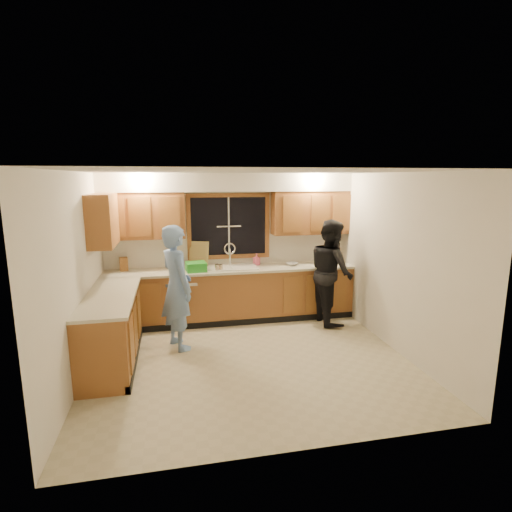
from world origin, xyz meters
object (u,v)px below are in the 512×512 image
Objects in this scene: sink at (232,271)px; woman at (331,272)px; soap_bottle at (257,259)px; dishwasher at (182,300)px; bowl at (292,264)px; knife_block at (124,264)px; man at (177,287)px; stove at (105,346)px; dish_crate at (196,267)px.

sink is 1.68m from woman.
woman is at bearing -26.82° from soap_bottle.
bowl is (1.91, 0.01, 0.53)m from dishwasher.
woman is 3.44m from knife_block.
sink is at bearing -67.17° from man.
sink is 0.96m from dishwasher.
dishwasher is 0.46× the size of man.
stove is 3.06m from soap_bottle.
dishwasher is 0.47× the size of woman.
knife_block is at bearing 174.84° from sink.
dishwasher is 1.99m from bowl.
man is at bearing -154.29° from bowl.
dishwasher is 0.64m from dish_crate.
woman reaches higher than sink.
man is at bearing -94.65° from dishwasher.
woman reaches higher than dish_crate.
man is (0.87, 0.86, 0.44)m from stove.
knife_block is (0.03, 1.98, 0.58)m from stove.
dish_crate is at bearing -166.16° from soap_bottle.
sink is 0.96× the size of stove.
man reaches higher than woman.
soap_bottle is (1.39, 1.12, 0.13)m from man.
knife_block is at bearing 79.93° from woman.
man reaches higher than stove.
bowl is (2.86, 1.82, 0.49)m from stove.
dish_crate is (1.16, -0.27, -0.04)m from knife_block.
man is 1.02× the size of woman.
bowl is (0.60, -0.16, -0.08)m from soap_bottle.
stove is 4.54× the size of bowl.
knife_block reaches higher than dishwasher.
woman is at bearing -23.73° from knife_block.
stove is 2.83× the size of dish_crate.
bowl is (-0.56, 0.42, 0.07)m from woman.
knife_block is (-0.84, 1.12, 0.14)m from man.
sink is 1.78m from knife_block.
soap_bottle reaches higher than bowl.
soap_bottle is (2.23, -0.00, -0.01)m from knife_block.
knife_block reaches higher than soap_bottle.
soap_bottle is 0.62m from bowl.
bowl is (1.06, -0.01, 0.08)m from sink.
woman is at bearing -101.48° from man.
soap_bottle reaches higher than stove.
bowl is at bearing 32.42° from stove.
knife_block is (-1.77, 0.16, 0.17)m from sink.
knife_block is (-3.39, 0.59, 0.15)m from woman.
sink reaches higher than dishwasher.
sink reaches higher than bowl.
woman is at bearing -9.54° from dishwasher.
bowl is (1.67, 0.10, -0.05)m from dish_crate.
knife_block is at bearing 179.89° from soap_bottle.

